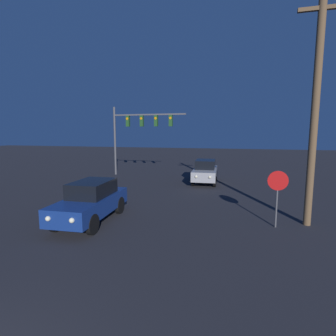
{
  "coord_description": "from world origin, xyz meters",
  "views": [
    {
      "loc": [
        4.0,
        -1.32,
        3.63
      ],
      "look_at": [
        0.0,
        13.66,
        1.54
      ],
      "focal_mm": 28.0,
      "sensor_mm": 36.0,
      "label": 1
    }
  ],
  "objects_px": {
    "utility_pole": "(315,106)",
    "car_near": "(91,201)",
    "stop_sign": "(277,188)",
    "car_far": "(205,171)",
    "traffic_signal_mast": "(137,127)"
  },
  "relations": [
    {
      "from": "utility_pole",
      "to": "car_near",
      "type": "bearing_deg",
      "value": -167.95
    },
    {
      "from": "stop_sign",
      "to": "car_near",
      "type": "bearing_deg",
      "value": -170.66
    },
    {
      "from": "car_near",
      "to": "car_far",
      "type": "height_order",
      "value": "same"
    },
    {
      "from": "car_far",
      "to": "stop_sign",
      "type": "xyz_separation_m",
      "value": [
        3.75,
        -8.44,
        0.69
      ]
    },
    {
      "from": "stop_sign",
      "to": "traffic_signal_mast",
      "type": "bearing_deg",
      "value": 133.46
    },
    {
      "from": "car_near",
      "to": "traffic_signal_mast",
      "type": "relative_size",
      "value": 0.68
    },
    {
      "from": "car_far",
      "to": "utility_pole",
      "type": "bearing_deg",
      "value": 119.57
    },
    {
      "from": "car_far",
      "to": "car_near",
      "type": "bearing_deg",
      "value": 67.04
    },
    {
      "from": "stop_sign",
      "to": "utility_pole",
      "type": "relative_size",
      "value": 0.25
    },
    {
      "from": "traffic_signal_mast",
      "to": "utility_pole",
      "type": "bearing_deg",
      "value": -41.31
    },
    {
      "from": "traffic_signal_mast",
      "to": "stop_sign",
      "type": "xyz_separation_m",
      "value": [
        9.71,
        -10.25,
        -2.56
      ]
    },
    {
      "from": "car_near",
      "to": "utility_pole",
      "type": "bearing_deg",
      "value": -171.2
    },
    {
      "from": "stop_sign",
      "to": "utility_pole",
      "type": "xyz_separation_m",
      "value": [
        1.24,
        0.62,
        3.08
      ]
    },
    {
      "from": "utility_pole",
      "to": "traffic_signal_mast",
      "type": "bearing_deg",
      "value": 138.69
    },
    {
      "from": "car_near",
      "to": "car_far",
      "type": "bearing_deg",
      "value": -113.25
    }
  ]
}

